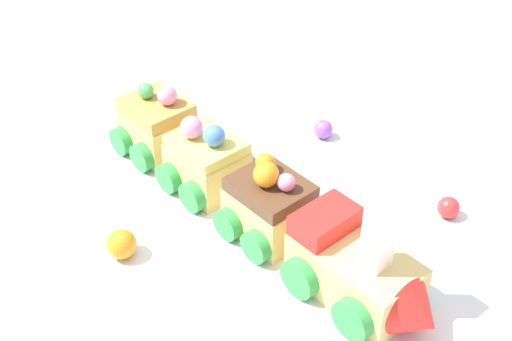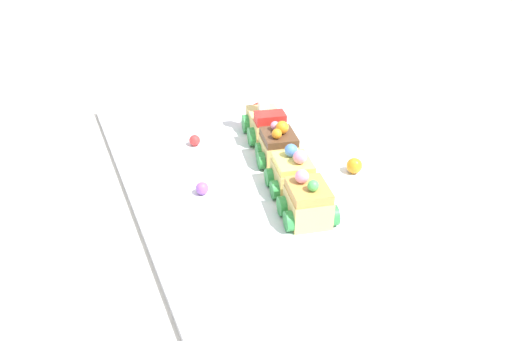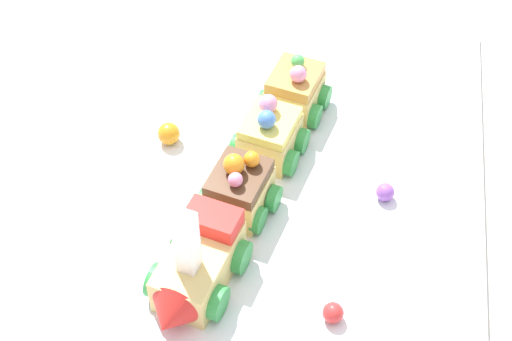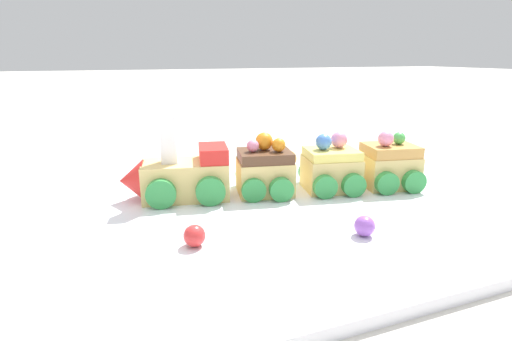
# 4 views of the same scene
# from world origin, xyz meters

# --- Properties ---
(ground_plane) EXTENTS (10.00, 10.00, 0.00)m
(ground_plane) POSITION_xyz_m (0.00, 0.00, 0.00)
(ground_plane) COLOR beige
(display_board) EXTENTS (0.71, 0.46, 0.01)m
(display_board) POSITION_xyz_m (0.00, 0.00, 0.01)
(display_board) COLOR white
(display_board) RESTS_ON ground_plane
(cake_train_locomotive) EXTENTS (0.14, 0.09, 0.12)m
(cake_train_locomotive) POSITION_xyz_m (0.11, -0.05, 0.04)
(cake_train_locomotive) COLOR #E5C675
(cake_train_locomotive) RESTS_ON display_board
(cake_car_chocolate) EXTENTS (0.08, 0.09, 0.08)m
(cake_car_chocolate) POSITION_xyz_m (0.01, -0.02, 0.04)
(cake_car_chocolate) COLOR #E5C675
(cake_car_chocolate) RESTS_ON display_board
(cake_car_lemon) EXTENTS (0.08, 0.09, 0.07)m
(cake_car_lemon) POSITION_xyz_m (-0.08, -0.01, 0.04)
(cake_car_lemon) COLOR #E5C675
(cake_car_lemon) RESTS_ON display_board
(cake_car_caramel) EXTENTS (0.08, 0.09, 0.08)m
(cake_car_caramel) POSITION_xyz_m (-0.16, 0.01, 0.04)
(cake_car_caramel) COLOR #E5C675
(cake_car_caramel) RESTS_ON display_board
(gumball_purple) EXTENTS (0.02, 0.02, 0.02)m
(gumball_purple) POSITION_xyz_m (-0.04, 0.13, 0.02)
(gumball_purple) COLOR #9956C6
(gumball_purple) RESTS_ON display_board
(gumball_orange) EXTENTS (0.03, 0.03, 0.03)m
(gumball_orange) POSITION_xyz_m (-0.07, -0.12, 0.03)
(gumball_orange) COLOR orange
(gumball_orange) RESTS_ON display_board
(gumball_red) EXTENTS (0.02, 0.02, 0.02)m
(gumball_red) POSITION_xyz_m (0.12, 0.09, 0.02)
(gumball_red) COLOR red
(gumball_red) RESTS_ON display_board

